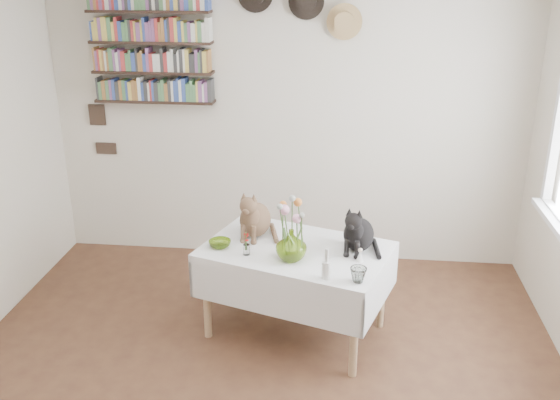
# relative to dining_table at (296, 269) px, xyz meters

# --- Properties ---
(room) EXTENTS (4.08, 4.58, 2.58)m
(room) POSITION_rel_dining_table_xyz_m (-0.19, -0.99, 0.75)
(room) COLOR brown
(room) RESTS_ON ground
(dining_table) EXTENTS (1.42, 1.14, 0.66)m
(dining_table) POSITION_rel_dining_table_xyz_m (0.00, 0.00, 0.00)
(dining_table) COLOR white
(dining_table) RESTS_ON room
(tabby_cat) EXTENTS (0.30, 0.35, 0.37)m
(tabby_cat) POSITION_rel_dining_table_xyz_m (-0.31, 0.20, 0.35)
(tabby_cat) COLOR brown
(tabby_cat) RESTS_ON dining_table
(black_cat) EXTENTS (0.31, 0.35, 0.34)m
(black_cat) POSITION_rel_dining_table_xyz_m (0.42, 0.04, 0.33)
(black_cat) COLOR black
(black_cat) RESTS_ON dining_table
(flower_vase) EXTENTS (0.21, 0.21, 0.21)m
(flower_vase) POSITION_rel_dining_table_xyz_m (-0.02, -0.17, 0.27)
(flower_vase) COLOR #A2C737
(flower_vase) RESTS_ON dining_table
(green_bowl) EXTENTS (0.22, 0.22, 0.05)m
(green_bowl) POSITION_rel_dining_table_xyz_m (-0.52, -0.04, 0.19)
(green_bowl) COLOR #A2C737
(green_bowl) RESTS_ON dining_table
(drinking_glass) EXTENTS (0.14, 0.14, 0.10)m
(drinking_glass) POSITION_rel_dining_table_xyz_m (0.42, -0.43, 0.21)
(drinking_glass) COLOR white
(drinking_glass) RESTS_ON dining_table
(candlestick) EXTENTS (0.06, 0.06, 0.20)m
(candlestick) POSITION_rel_dining_table_xyz_m (0.22, -0.41, 0.23)
(candlestick) COLOR white
(candlestick) RESTS_ON dining_table
(berry_jar) EXTENTS (0.05, 0.05, 0.18)m
(berry_jar) POSITION_rel_dining_table_xyz_m (-0.32, -0.13, 0.24)
(berry_jar) COLOR white
(berry_jar) RESTS_ON dining_table
(porcelain_figurine) EXTENTS (0.05, 0.05, 0.09)m
(porcelain_figurine) POSITION_rel_dining_table_xyz_m (0.43, -0.15, 0.20)
(porcelain_figurine) COLOR white
(porcelain_figurine) RESTS_ON dining_table
(flower_bouquet) EXTENTS (0.17, 0.13, 0.39)m
(flower_bouquet) POSITION_rel_dining_table_xyz_m (-0.02, -0.16, 0.50)
(flower_bouquet) COLOR #4C7233
(flower_bouquet) RESTS_ON flower_vase
(bookshelf_unit) EXTENTS (1.00, 0.16, 0.91)m
(bookshelf_unit) POSITION_rel_dining_table_xyz_m (-1.29, 1.17, 1.34)
(bookshelf_unit) COLOR black
(bookshelf_unit) RESTS_ON room
(wall_hats) EXTENTS (0.98, 0.09, 0.48)m
(wall_hats) POSITION_rel_dining_table_xyz_m (-0.07, 1.20, 1.67)
(wall_hats) COLOR black
(wall_hats) RESTS_ON room
(wall_art_plaques) EXTENTS (0.21, 0.02, 0.44)m
(wall_art_plaques) POSITION_rel_dining_table_xyz_m (-1.82, 1.24, 0.63)
(wall_art_plaques) COLOR #38281E
(wall_art_plaques) RESTS_ON room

